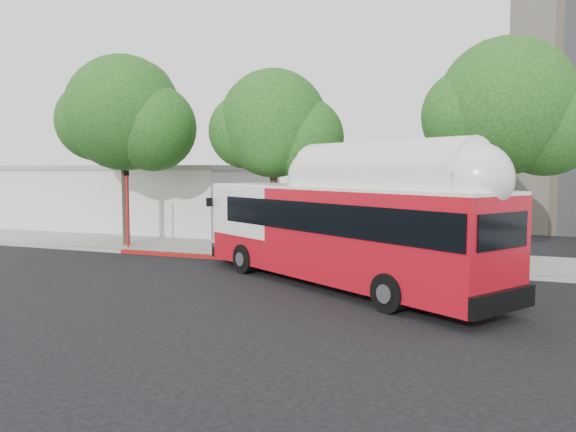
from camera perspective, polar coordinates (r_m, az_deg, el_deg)
name	(u,v)px	position (r m, az deg, el deg)	size (l,w,h in m)	color
ground	(235,279)	(20.67, -5.36, -6.43)	(120.00, 120.00, 0.00)	black
sidewalk	(297,253)	(26.54, 0.96, -3.76)	(60.00, 5.00, 0.15)	gray
curb_strip	(276,261)	(24.15, -1.19, -4.61)	(60.00, 0.30, 0.15)	gray
red_curb_segment	(215,257)	(25.44, -7.47, -4.16)	(10.00, 0.32, 0.16)	maroon
street_tree_left	(132,117)	(29.64, -15.57, 9.62)	(6.67, 5.80, 9.74)	#2D2116
street_tree_mid	(282,128)	(26.12, -0.60, 8.93)	(5.75, 5.00, 8.62)	#2D2116
street_tree_right	(518,112)	(24.07, 22.30, 9.77)	(6.21, 5.40, 9.18)	#2D2116
low_commercial_bldg	(144,197)	(39.62, -14.43, 1.93)	(16.20, 10.20, 4.25)	silver
transit_bus	(340,234)	(19.08, 5.29, -1.79)	(12.50, 8.93, 3.93)	#B40C19
signal_pole	(127,210)	(28.64, -16.01, 0.58)	(0.11, 0.37, 3.92)	red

